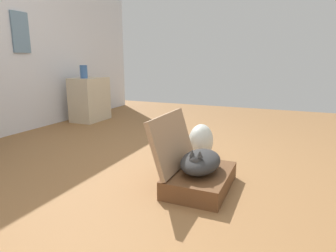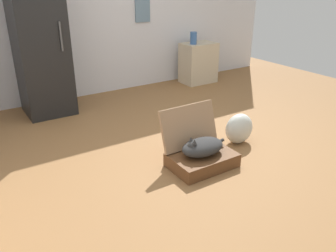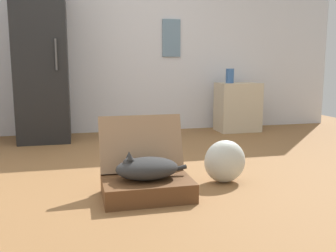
{
  "view_description": "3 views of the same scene",
  "coord_description": "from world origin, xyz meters",
  "px_view_note": "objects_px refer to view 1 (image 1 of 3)",
  "views": [
    {
      "loc": [
        -2.1,
        -1.08,
        0.94
      ],
      "look_at": [
        0.02,
        -0.17,
        0.42
      ],
      "focal_mm": 30.73,
      "sensor_mm": 36.0,
      "label": 1
    },
    {
      "loc": [
        -2.01,
        -2.8,
        1.71
      ],
      "look_at": [
        -0.24,
        -0.03,
        0.27
      ],
      "focal_mm": 36.83,
      "sensor_mm": 36.0,
      "label": 2
    },
    {
      "loc": [
        -0.62,
        -3.0,
        0.92
      ],
      "look_at": [
        0.08,
        -0.17,
        0.45
      ],
      "focal_mm": 40.09,
      "sensor_mm": 36.0,
      "label": 3
    }
  ],
  "objects_px": {
    "side_table": "(90,99)",
    "cat": "(200,162)",
    "suitcase_base": "(200,180)",
    "vase_tall": "(84,72)",
    "plastic_bag_white": "(201,141)"
  },
  "relations": [
    {
      "from": "suitcase_base",
      "to": "side_table",
      "type": "relative_size",
      "value": 0.92
    },
    {
      "from": "cat",
      "to": "plastic_bag_white",
      "type": "height_order",
      "value": "plastic_bag_white"
    },
    {
      "from": "cat",
      "to": "plastic_bag_white",
      "type": "distance_m",
      "value": 0.7
    },
    {
      "from": "side_table",
      "to": "cat",
      "type": "bearing_deg",
      "value": -126.49
    },
    {
      "from": "side_table",
      "to": "vase_tall",
      "type": "xyz_separation_m",
      "value": [
        -0.14,
        -0.03,
        0.44
      ]
    },
    {
      "from": "suitcase_base",
      "to": "side_table",
      "type": "height_order",
      "value": "side_table"
    },
    {
      "from": "plastic_bag_white",
      "to": "side_table",
      "type": "xyz_separation_m",
      "value": [
        1.08,
        2.16,
        0.17
      ]
    },
    {
      "from": "side_table",
      "to": "plastic_bag_white",
      "type": "bearing_deg",
      "value": -116.51
    },
    {
      "from": "plastic_bag_white",
      "to": "vase_tall",
      "type": "distance_m",
      "value": 2.4
    },
    {
      "from": "cat",
      "to": "plastic_bag_white",
      "type": "xyz_separation_m",
      "value": [
        0.67,
        0.2,
        -0.04
      ]
    },
    {
      "from": "suitcase_base",
      "to": "plastic_bag_white",
      "type": "distance_m",
      "value": 0.7
    },
    {
      "from": "cat",
      "to": "vase_tall",
      "type": "relative_size",
      "value": 2.64
    },
    {
      "from": "suitcase_base",
      "to": "vase_tall",
      "type": "distance_m",
      "value": 2.91
    },
    {
      "from": "vase_tall",
      "to": "side_table",
      "type": "bearing_deg",
      "value": 12.72
    },
    {
      "from": "suitcase_base",
      "to": "cat",
      "type": "relative_size",
      "value": 1.2
    }
  ]
}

